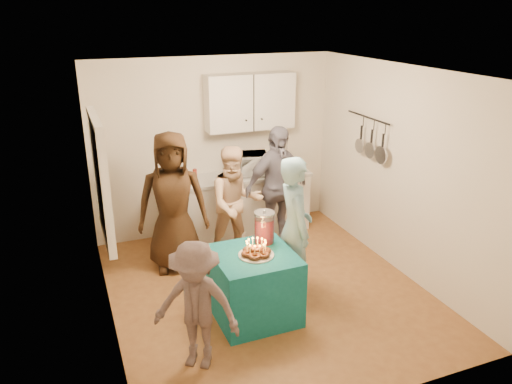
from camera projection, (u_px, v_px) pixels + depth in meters
name	position (u px, v px, depth m)	size (l,w,h in m)	color
floor	(267.00, 290.00, 6.05)	(4.00, 4.00, 0.00)	brown
ceiling	(268.00, 71.00, 5.15)	(4.00, 4.00, 0.00)	white
back_wall	(215.00, 146.00, 7.34)	(3.60, 3.60, 0.00)	silver
left_wall	(101.00, 212.00, 4.98)	(4.00, 4.00, 0.00)	silver
right_wall	(400.00, 171.00, 6.22)	(4.00, 4.00, 0.00)	silver
window_night	(99.00, 179.00, 5.16)	(0.04, 1.00, 1.20)	black
counter	(235.00, 206.00, 7.45)	(2.20, 0.58, 0.86)	white
countertop	(235.00, 178.00, 7.29)	(2.24, 0.62, 0.05)	beige
upper_cabinet	(250.00, 102.00, 7.16)	(1.30, 0.30, 0.80)	white
pot_rack	(365.00, 136.00, 6.70)	(0.12, 1.00, 0.60)	black
microwave	(248.00, 164.00, 7.30)	(0.57, 0.39, 0.32)	white
party_table	(254.00, 285.00, 5.42)	(0.85, 0.85, 0.76)	#0F6168
donut_cake	(256.00, 248.00, 5.23)	(0.38, 0.38, 0.18)	#381C0C
punch_jar	(264.00, 228.00, 5.51)	(0.22, 0.22, 0.34)	#B40E26
man_birthday	(294.00, 228.00, 5.71)	(0.62, 0.41, 1.70)	#8ABAC9
woman_back_left	(173.00, 202.00, 6.30)	(0.89, 0.58, 1.82)	#4F3016
woman_back_center	(236.00, 204.00, 6.61)	(0.76, 0.59, 1.56)	tan
woman_back_right	(276.00, 187.00, 6.94)	(1.02, 0.42, 1.74)	black
child_near_left	(196.00, 306.00, 4.58)	(0.83, 0.48, 1.29)	#4F3F40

